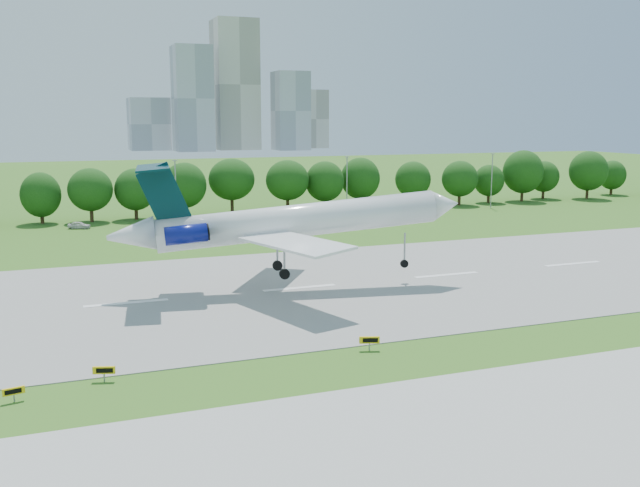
# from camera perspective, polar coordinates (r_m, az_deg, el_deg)

# --- Properties ---
(ground) EXTENTS (600.00, 600.00, 0.00)m
(ground) POSITION_cam_1_polar(r_m,az_deg,el_deg) (56.99, -12.71, -10.78)
(ground) COLOR #35691B
(ground) RESTS_ON ground
(runway) EXTENTS (400.00, 45.00, 0.08)m
(runway) POSITION_cam_1_polar(r_m,az_deg,el_deg) (80.73, -15.23, -4.65)
(runway) COLOR gray
(runway) RESTS_ON ground
(tree_line) EXTENTS (288.40, 8.40, 10.40)m
(tree_line) POSITION_cam_1_polar(r_m,az_deg,el_deg) (145.74, -17.94, 4.11)
(tree_line) COLOR #382314
(tree_line) RESTS_ON ground
(light_poles) EXTENTS (175.90, 0.25, 12.19)m
(light_poles) POSITION_cam_1_polar(r_m,az_deg,el_deg) (135.68, -18.78, 3.72)
(light_poles) COLOR gray
(light_poles) RESTS_ON ground
(skyline) EXTENTS (127.00, 52.00, 80.00)m
(skyline) POSITION_cam_1_polar(r_m,az_deg,el_deg) (456.37, -7.24, 11.28)
(skyline) COLOR #B2B2B7
(skyline) RESTS_ON ground
(airliner) EXTENTS (41.98, 30.24, 13.45)m
(airliner) POSITION_cam_1_polar(r_m,az_deg,el_deg) (82.86, -3.11, 1.79)
(airliner) COLOR white
(airliner) RESTS_ON ground
(taxi_sign_left) EXTENTS (1.69, 0.68, 1.20)m
(taxi_sign_left) POSITION_cam_1_polar(r_m,az_deg,el_deg) (57.94, -16.90, -9.69)
(taxi_sign_left) COLOR gray
(taxi_sign_left) RESTS_ON ground
(taxi_sign_centre) EXTENTS (1.52, 0.48, 1.07)m
(taxi_sign_centre) POSITION_cam_1_polar(r_m,az_deg,el_deg) (56.23, -23.31, -10.81)
(taxi_sign_centre) COLOR gray
(taxi_sign_centre) RESTS_ON ground
(taxi_sign_right) EXTENTS (1.76, 0.73, 1.25)m
(taxi_sign_right) POSITION_cam_1_polar(r_m,az_deg,el_deg) (62.65, 3.97, -7.73)
(taxi_sign_right) COLOR gray
(taxi_sign_right) RESTS_ON ground
(service_vehicle_b) EXTENTS (4.27, 2.86, 1.35)m
(service_vehicle_b) POSITION_cam_1_polar(r_m,az_deg,el_deg) (137.14, -18.71, 1.40)
(service_vehicle_b) COLOR silver
(service_vehicle_b) RESTS_ON ground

